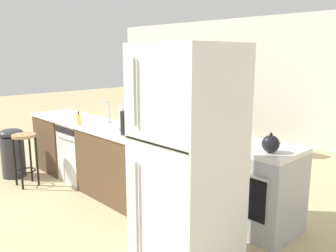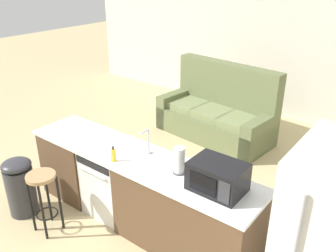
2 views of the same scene
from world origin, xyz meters
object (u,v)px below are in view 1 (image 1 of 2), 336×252
kettle (271,144)px  soap_bottle (79,119)px  paper_towel_roll (124,119)px  trash_bin (13,152)px  couch (201,127)px  stove_range (260,188)px  refrigerator (187,164)px  dishwasher (85,152)px  microwave (146,124)px  bar_stool (25,149)px

kettle → soap_bottle: bearing=-165.5°
paper_towel_roll → trash_bin: (-1.82, -0.75, -0.66)m
trash_bin → couch: couch is taller
stove_range → couch: size_ratio=0.43×
stove_range → refrigerator: refrigerator is taller
dishwasher → soap_bottle: bearing=-38.1°
trash_bin → couch: (0.77, 3.37, 0.02)m
soap_bottle → kettle: kettle is taller
kettle → stove_range: bearing=143.3°
refrigerator → trash_bin: 3.50m
trash_bin → couch: bearing=77.1°
microwave → bar_stool: size_ratio=0.68×
dishwasher → couch: size_ratio=0.40×
paper_towel_roll → couch: 2.90m
refrigerator → bar_stool: size_ratio=2.58×
paper_towel_roll → bar_stool: bearing=-150.1°
dishwasher → paper_towel_roll: paper_towel_roll is taller
soap_bottle → bar_stool: soap_bottle is taller
kettle → trash_bin: bearing=-162.4°
dishwasher → microwave: microwave is taller
bar_stool → paper_towel_roll: bearing=29.9°
dishwasher → paper_towel_roll: (0.97, 0.02, 0.62)m
bar_stool → stove_range: bearing=23.5°
refrigerator → couch: 4.21m
microwave → trash_bin: microwave is taller
paper_towel_roll → couch: bearing=111.8°
couch → stove_range: bearing=-38.0°
paper_towel_roll → soap_bottle: 0.73m
kettle → trash_bin: size_ratio=0.28×
stove_range → kettle: bearing=-36.7°
refrigerator → kettle: bearing=80.2°
kettle → couch: couch is taller
stove_range → kettle: kettle is taller
trash_bin → couch: 3.45m
dishwasher → stove_range: (2.60, 0.55, 0.03)m
kettle → trash_bin: kettle is taller
dishwasher → microwave: size_ratio=1.68×
soap_bottle → bar_stool: (-0.62, -0.51, -0.44)m
refrigerator → microwave: (-1.18, 0.55, 0.09)m
stove_range → microwave: bearing=-155.1°
paper_towel_roll → soap_bottle: bearing=-160.6°
dishwasher → paper_towel_roll: bearing=1.4°
trash_bin → paper_towel_roll: bearing=22.3°
couch → dishwasher: bearing=-88.2°
microwave → soap_bottle: (-1.14, -0.22, -0.07)m
microwave → soap_bottle: microwave is taller
paper_towel_roll → trash_bin: paper_towel_roll is taller
paper_towel_roll → couch: size_ratio=0.14×
soap_bottle → bar_stool: 0.91m
refrigerator → microwave: bearing=155.1°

